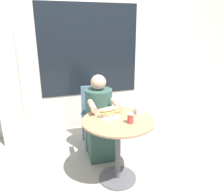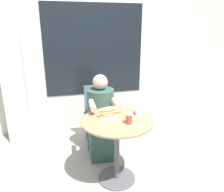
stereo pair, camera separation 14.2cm
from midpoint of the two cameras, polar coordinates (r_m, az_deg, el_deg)
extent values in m
plane|color=gray|center=(2.74, -0.10, -20.67)|extent=(8.00, 8.00, 0.00)
cube|color=beige|center=(3.66, -7.65, 12.87)|extent=(8.00, 0.08, 2.80)
cube|color=black|center=(3.62, -6.98, 11.71)|extent=(1.60, 0.01, 1.45)
cube|color=beige|center=(3.46, -27.11, 7.46)|extent=(0.30, 0.30, 2.40)
cylinder|color=#997551|center=(2.35, -0.11, -6.44)|extent=(0.78, 0.78, 0.02)
cylinder|color=#515156|center=(2.53, -0.10, -14.02)|extent=(0.06, 0.06, 0.71)
cylinder|color=#515156|center=(2.74, -0.10, -20.52)|extent=(0.43, 0.43, 0.02)
cube|color=slate|center=(3.21, -5.63, -5.52)|extent=(0.40, 0.40, 0.02)
cube|color=slate|center=(3.29, -6.25, -0.83)|extent=(0.35, 0.05, 0.42)
cylinder|color=slate|center=(3.19, -2.04, -10.10)|extent=(0.03, 0.03, 0.43)
cylinder|color=slate|center=(3.14, -8.02, -10.73)|extent=(0.03, 0.03, 0.43)
cylinder|color=slate|center=(3.48, -3.27, -7.63)|extent=(0.03, 0.03, 0.43)
cylinder|color=slate|center=(3.43, -8.72, -8.16)|extent=(0.03, 0.03, 0.43)
cube|color=#2D4C42|center=(3.05, -4.39, -11.30)|extent=(0.36, 0.46, 0.45)
cylinder|color=#2D4C42|center=(2.92, -4.85, -2.76)|extent=(0.36, 0.36, 0.47)
sphere|color=tan|center=(2.82, -5.03, 3.60)|extent=(0.20, 0.20, 0.20)
cylinder|color=tan|center=(2.60, -0.55, -2.00)|extent=(0.08, 0.29, 0.07)
cylinder|color=tan|center=(2.55, -6.82, -2.55)|extent=(0.08, 0.29, 0.07)
cylinder|color=white|center=(2.43, -2.38, -5.32)|extent=(0.23, 0.23, 0.01)
ellipsoid|color=#DBB77A|center=(2.42, -2.39, -4.73)|extent=(0.24, 0.12, 0.05)
cube|color=#D6BC66|center=(2.41, -2.39, -4.09)|extent=(0.22, 0.12, 0.01)
ellipsoid|color=#DBB77A|center=(2.40, -2.40, -3.44)|extent=(0.24, 0.12, 0.05)
cylinder|color=#B73D38|center=(2.26, 3.06, -5.96)|extent=(0.06, 0.06, 0.10)
cylinder|color=white|center=(2.24, 3.08, -4.71)|extent=(0.07, 0.07, 0.01)
cube|color=silver|center=(2.52, 5.50, -3.87)|extent=(0.10, 0.10, 0.06)
camera|label=1|loc=(0.07, -91.64, -0.53)|focal=35.00mm
camera|label=2|loc=(0.07, 88.36, 0.53)|focal=35.00mm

